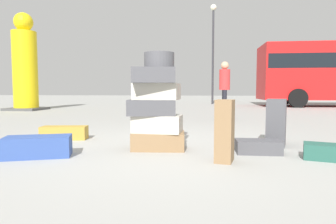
{
  "coord_description": "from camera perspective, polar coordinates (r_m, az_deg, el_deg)",
  "views": [
    {
      "loc": [
        0.63,
        -4.04,
        0.84
      ],
      "look_at": [
        -0.02,
        1.09,
        0.45
      ],
      "focal_mm": 31.08,
      "sensor_mm": 36.0,
      "label": 1
    }
  ],
  "objects": [
    {
      "name": "ground_plane",
      "position": [
        4.17,
        -1.65,
        -7.3
      ],
      "size": [
        80.0,
        80.0,
        0.0
      ],
      "primitive_type": "plane",
      "color": "#9E9E99"
    },
    {
      "name": "suitcase_tower",
      "position": [
        4.07,
        -2.31,
        0.95
      ],
      "size": [
        0.83,
        0.63,
        1.36
      ],
      "color": "olive",
      "rests_on": "ground"
    },
    {
      "name": "suitcase_brown_right_side",
      "position": [
        3.47,
        11.04,
        -3.65
      ],
      "size": [
        0.25,
        0.33,
        0.73
      ],
      "primitive_type": "cube",
      "rotation": [
        0.0,
        0.0,
        -0.23
      ],
      "color": "olive",
      "rests_on": "ground"
    },
    {
      "name": "suitcase_charcoal_foreground_near",
      "position": [
        4.08,
        17.22,
        -6.5
      ],
      "size": [
        0.58,
        0.35,
        0.18
      ],
      "primitive_type": "cube",
      "rotation": [
        0.0,
        0.0,
        0.03
      ],
      "color": "#4C4C51",
      "rests_on": "ground"
    },
    {
      "name": "suitcase_tan_foreground_far",
      "position": [
        5.28,
        -19.67,
        -3.85
      ],
      "size": [
        0.79,
        0.4,
        0.22
      ],
      "primitive_type": "cube",
      "rotation": [
        0.0,
        0.0,
        0.16
      ],
      "color": "#B28C33",
      "rests_on": "ground"
    },
    {
      "name": "suitcase_navy_upright_blue",
      "position": [
        4.03,
        -24.15,
        -6.21
      ],
      "size": [
        0.87,
        0.61,
        0.26
      ],
      "primitive_type": "cube",
      "rotation": [
        0.0,
        0.0,
        0.34
      ],
      "color": "#334F99",
      "rests_on": "ground"
    },
    {
      "name": "suitcase_charcoal_behind_tower",
      "position": [
        4.69,
        20.46,
        -1.91
      ],
      "size": [
        0.38,
        0.47,
        0.71
      ],
      "primitive_type": "cube",
      "rotation": [
        0.0,
        0.0,
        -0.29
      ],
      "color": "#4C4C51",
      "rests_on": "ground"
    },
    {
      "name": "person_bearded_onlooker",
      "position": [
        8.38,
        11.03,
        5.22
      ],
      "size": [
        0.3,
        0.34,
        1.64
      ],
      "rotation": [
        0.0,
        0.0,
        -1.57
      ],
      "color": "black",
      "rests_on": "ground"
    },
    {
      "name": "yellow_dummy_statue",
      "position": [
        13.63,
        -26.23,
        7.87
      ],
      "size": [
        1.37,
        1.37,
        4.02
      ],
      "color": "yellow",
      "rests_on": "ground"
    },
    {
      "name": "lamp_post",
      "position": [
        17.81,
        8.84,
        13.94
      ],
      "size": [
        0.36,
        0.36,
        5.83
      ],
      "color": "#333338",
      "rests_on": "ground"
    }
  ]
}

